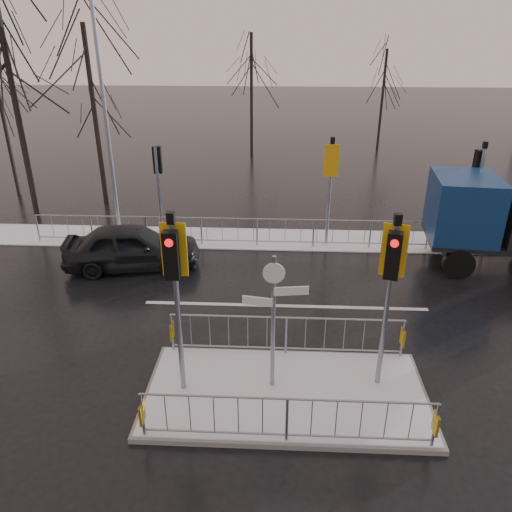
{
  "coord_description": "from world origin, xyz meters",
  "views": [
    {
      "loc": [
        -0.22,
        -8.46,
        7.23
      ],
      "look_at": [
        -0.8,
        3.25,
        1.8
      ],
      "focal_mm": 35.0,
      "sensor_mm": 36.0,
      "label": 1
    }
  ],
  "objects_px": {
    "traffic_island": "(286,381)",
    "street_lamp_left": "(107,110)",
    "flatbed_truck": "(491,221)",
    "car_far_lane": "(132,247)"
  },
  "relations": [
    {
      "from": "street_lamp_left",
      "to": "car_far_lane",
      "type": "bearing_deg",
      "value": -66.77
    },
    {
      "from": "flatbed_truck",
      "to": "traffic_island",
      "type": "bearing_deg",
      "value": -134.15
    },
    {
      "from": "traffic_island",
      "to": "car_far_lane",
      "type": "height_order",
      "value": "traffic_island"
    },
    {
      "from": "traffic_island",
      "to": "street_lamp_left",
      "type": "xyz_separation_m",
      "value": [
        -6.42,
        9.49,
        4.1
      ]
    },
    {
      "from": "traffic_island",
      "to": "street_lamp_left",
      "type": "relative_size",
      "value": 0.73
    },
    {
      "from": "car_far_lane",
      "to": "traffic_island",
      "type": "bearing_deg",
      "value": -149.91
    },
    {
      "from": "car_far_lane",
      "to": "street_lamp_left",
      "type": "relative_size",
      "value": 0.53
    },
    {
      "from": "traffic_island",
      "to": "car_far_lane",
      "type": "relative_size",
      "value": 1.39
    },
    {
      "from": "traffic_island",
      "to": "flatbed_truck",
      "type": "relative_size",
      "value": 0.9
    },
    {
      "from": "car_far_lane",
      "to": "flatbed_truck",
      "type": "relative_size",
      "value": 0.64
    }
  ]
}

